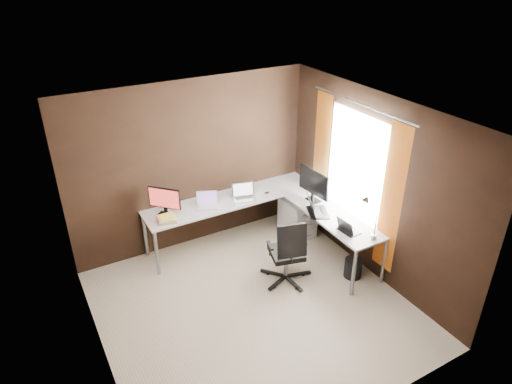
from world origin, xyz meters
TOP-DOWN VIEW (x-y plane):
  - room at (0.34, 0.07)m, footprint 3.60×3.60m
  - desk at (0.84, 1.04)m, footprint 2.65×2.25m
  - drawer_pedestal at (1.43, 1.15)m, footprint 0.42×0.50m
  - monitor_left at (-0.54, 1.53)m, footprint 0.34×0.36m
  - monitor_right at (1.47, 0.85)m, footprint 0.17×0.60m
  - laptop_white at (0.07, 1.47)m, footprint 0.36×0.32m
  - laptop_silver at (0.63, 1.42)m, footprint 0.38×0.32m
  - laptop_black_big at (1.30, 0.54)m, footprint 0.40×0.45m
  - laptop_black_small at (1.38, -0.05)m, footprint 0.22×0.30m
  - book_stack at (-0.59, 1.35)m, footprint 0.30×0.26m
  - mouse_left at (-0.52, 1.30)m, footprint 0.09×0.08m
  - mouse_corner at (1.00, 1.37)m, footprint 0.09×0.07m
  - desk_lamp at (1.50, -0.29)m, footprint 0.19×0.22m
  - office_chair at (0.66, 0.26)m, footprint 0.55×0.57m
  - wastebasket at (1.50, -0.12)m, footprint 0.30×0.30m

SIDE VIEW (x-z plane):
  - wastebasket at x=1.50m, z-range 0.00..0.28m
  - office_chair at x=0.66m, z-range -0.20..0.77m
  - drawer_pedestal at x=1.43m, z-range 0.00..0.60m
  - desk at x=0.84m, z-range 0.31..1.04m
  - mouse_corner at x=1.00m, z-range 0.73..0.76m
  - mouse_left at x=-0.52m, z-range 0.73..0.76m
  - book_stack at x=-0.59m, z-range 0.73..0.81m
  - laptop_black_small at x=1.38m, z-range 0.68..0.87m
  - laptop_white at x=0.07m, z-range 0.67..0.88m
  - laptop_silver at x=0.63m, z-range 0.67..0.89m
  - laptop_black_big at x=1.30m, z-range 0.66..0.91m
  - monitor_left at x=-0.54m, z-range 0.76..1.17m
  - monitor_right at x=1.47m, z-range 0.76..1.25m
  - desk_lamp at x=1.50m, z-range 0.81..1.39m
  - room at x=0.34m, z-range 0.03..2.53m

